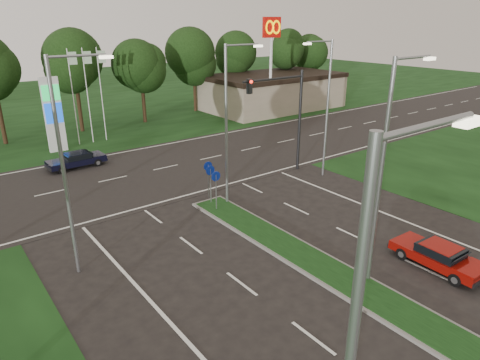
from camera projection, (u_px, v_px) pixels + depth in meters
verge_far at (41, 105)px, 53.74m from camera, size 160.00×50.00×0.02m
cross_road at (153, 170)px, 30.67m from camera, size 160.00×12.00×0.02m
median_kerb at (399, 312)px, 15.76m from camera, size 2.00×26.00×0.12m
commercial_building at (273, 92)px, 51.37m from camera, size 16.00×9.00×4.00m
streetlight_median_near at (385, 164)px, 16.05m from camera, size 2.53×0.22×9.00m
streetlight_median_far at (229, 118)px, 23.49m from camera, size 2.53×0.22×9.00m
streetlight_left_far at (67, 158)px, 16.73m from camera, size 2.53×0.22×9.00m
streetlight_right_far at (326, 102)px, 27.91m from camera, size 2.53×0.22×9.00m
traffic_signal at (286, 107)px, 28.63m from camera, size 5.10×0.42×7.00m
median_signs at (211, 177)px, 24.41m from camera, size 1.16×1.76×2.38m
gas_pylon at (56, 112)px, 34.13m from camera, size 5.80×1.26×8.00m
mcdonalds_sign at (272, 42)px, 43.99m from camera, size 2.20×0.47×10.40m
treeline_far at (72, 57)px, 40.18m from camera, size 6.00×6.00×9.90m
red_sedan at (438, 255)px, 18.54m from camera, size 1.74×3.96×1.07m
navy_sedan at (77, 160)px, 31.12m from camera, size 4.05×1.77×1.10m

